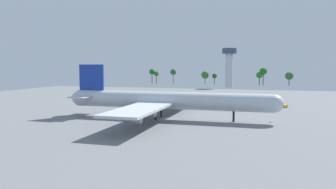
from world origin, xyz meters
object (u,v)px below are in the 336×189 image
cargo_airplane (166,101)px  control_tower (229,63)px  pushback_tractor (282,105)px  safety_cone_nose (270,122)px

cargo_airplane → control_tower: bearing=88.6°
pushback_tractor → safety_cone_nose: 42.99m
cargo_airplane → control_tower: (4.26, 168.92, 13.75)m
pushback_tractor → safety_cone_nose: size_ratio=8.51×
cargo_airplane → pushback_tractor: 59.10m
cargo_airplane → safety_cone_nose: 34.09m
pushback_tractor → cargo_airplane: bearing=-131.7°
cargo_airplane → safety_cone_nose: size_ratio=131.54×
safety_cone_nose → cargo_airplane: bearing=-177.7°
control_tower → pushback_tractor: bearing=-74.4°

